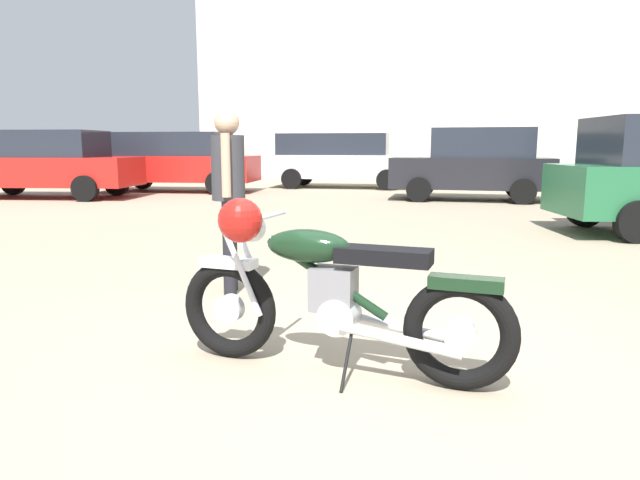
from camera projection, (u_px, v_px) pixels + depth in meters
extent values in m
plane|color=gray|center=(376.00, 360.00, 3.61)|extent=(80.00, 80.00, 0.00)
torus|color=black|center=(230.00, 309.00, 3.62)|extent=(0.65, 0.26, 0.64)
cylinder|color=silver|center=(230.00, 309.00, 3.62)|extent=(0.19, 0.12, 0.18)
torus|color=black|center=(460.00, 334.00, 3.13)|extent=(0.65, 0.26, 0.64)
cylinder|color=silver|center=(460.00, 334.00, 3.13)|extent=(0.19, 0.12, 0.18)
cube|color=silver|center=(228.00, 263.00, 3.57)|extent=(0.38, 0.21, 0.06)
cube|color=black|center=(466.00, 283.00, 3.08)|extent=(0.42, 0.22, 0.07)
cylinder|color=silver|center=(241.00, 269.00, 3.46)|extent=(0.29, 0.10, 0.58)
cylinder|color=silver|center=(252.00, 264.00, 3.60)|extent=(0.29, 0.10, 0.58)
sphere|color=silver|center=(252.00, 228.00, 3.47)|extent=(0.17, 0.17, 0.17)
cylinder|color=silver|center=(264.00, 218.00, 3.43)|extent=(0.18, 0.61, 0.03)
sphere|color=#B21914|center=(240.00, 220.00, 3.15)|extent=(0.25, 0.25, 0.25)
cylinder|color=black|center=(327.00, 277.00, 3.35)|extent=(0.75, 0.24, 0.47)
ellipsoid|color=black|center=(308.00, 246.00, 3.36)|extent=(0.56, 0.34, 0.20)
cube|color=black|center=(384.00, 256.00, 3.21)|extent=(0.57, 0.33, 0.09)
cube|color=slate|center=(333.00, 289.00, 3.35)|extent=(0.30, 0.24, 0.26)
cylinder|color=silver|center=(340.00, 314.00, 3.36)|extent=(0.26, 0.25, 0.22)
cylinder|color=silver|center=(399.00, 340.00, 3.15)|extent=(0.70, 0.23, 0.14)
cylinder|color=silver|center=(406.00, 329.00, 3.34)|extent=(0.70, 0.23, 0.14)
cylinder|color=black|center=(347.00, 358.00, 3.20)|extent=(0.08, 0.23, 0.33)
cylinder|color=black|center=(229.00, 248.00, 5.13)|extent=(0.12, 0.12, 0.86)
cylinder|color=black|center=(231.00, 245.00, 5.30)|extent=(0.12, 0.12, 0.86)
cylinder|color=#333338|center=(228.00, 168.00, 5.10)|extent=(0.30, 0.30, 0.58)
cylinder|color=tan|center=(226.00, 165.00, 4.91)|extent=(0.08, 0.08, 0.55)
cylinder|color=tan|center=(230.00, 164.00, 5.28)|extent=(0.08, 0.08, 0.55)
sphere|color=tan|center=(227.00, 123.00, 5.03)|extent=(0.22, 0.22, 0.22)
cylinder|color=black|center=(117.00, 184.00, 15.56)|extent=(0.64, 0.22, 0.64)
cylinder|color=black|center=(85.00, 189.00, 13.83)|extent=(0.64, 0.22, 0.64)
cylinder|color=black|center=(13.00, 183.00, 15.81)|extent=(0.64, 0.22, 0.64)
cube|color=red|center=(46.00, 171.00, 14.76)|extent=(4.73, 1.83, 0.74)
cube|color=#232833|center=(32.00, 144.00, 14.67)|extent=(3.52, 1.65, 0.68)
cylinder|color=black|center=(585.00, 209.00, 9.53)|extent=(0.61, 0.24, 0.60)
cylinder|color=black|center=(637.00, 222.00, 7.91)|extent=(0.61, 0.24, 0.60)
cylinder|color=black|center=(419.00, 190.00, 13.73)|extent=(0.62, 0.27, 0.60)
cylinder|color=black|center=(423.00, 185.00, 15.30)|extent=(0.62, 0.27, 0.60)
cylinder|color=black|center=(523.00, 192.00, 13.16)|extent=(0.62, 0.27, 0.60)
cylinder|color=black|center=(517.00, 187.00, 14.73)|extent=(0.62, 0.27, 0.60)
cube|color=black|center=(470.00, 173.00, 14.17)|extent=(4.09, 2.17, 0.76)
cube|color=#232833|center=(482.00, 143.00, 13.99)|extent=(2.59, 1.84, 0.72)
cylinder|color=black|center=(390.00, 177.00, 19.08)|extent=(0.66, 0.26, 0.64)
cylinder|color=black|center=(387.00, 180.00, 17.38)|extent=(0.66, 0.26, 0.64)
cylinder|color=black|center=(303.00, 176.00, 19.63)|extent=(0.66, 0.26, 0.64)
cylinder|color=black|center=(292.00, 179.00, 17.92)|extent=(0.66, 0.26, 0.64)
cube|color=silver|center=(343.00, 166.00, 18.44)|extent=(4.83, 2.15, 0.74)
cube|color=#232833|center=(334.00, 144.00, 18.38)|extent=(3.62, 1.89, 0.68)
cylinder|color=black|center=(235.00, 180.00, 17.54)|extent=(0.65, 0.23, 0.64)
cylinder|color=black|center=(217.00, 183.00, 15.82)|extent=(0.65, 0.23, 0.64)
cylinder|color=black|center=(142.00, 179.00, 17.92)|extent=(0.65, 0.23, 0.64)
cylinder|color=black|center=(116.00, 182.00, 16.20)|extent=(0.65, 0.23, 0.64)
cube|color=red|center=(177.00, 168.00, 16.81)|extent=(4.75, 1.89, 0.74)
cube|color=#232833|center=(166.00, 144.00, 16.73)|extent=(3.54, 1.70, 0.68)
cylinder|color=black|center=(626.00, 196.00, 11.90)|extent=(0.61, 0.21, 0.60)
cube|color=beige|center=(410.00, 82.00, 30.23)|extent=(21.56, 11.08, 9.46)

